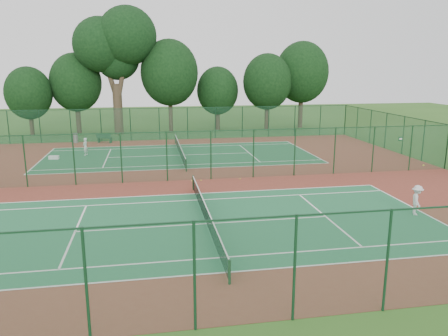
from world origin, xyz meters
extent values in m
plane|color=#2E5A1C|center=(0.00, 0.00, 0.00)|extent=(120.00, 120.00, 0.00)
cube|color=brown|center=(0.00, 0.00, 0.01)|extent=(40.00, 36.00, 0.01)
cube|color=#20673D|center=(0.00, -9.00, 0.01)|extent=(23.77, 10.97, 0.01)
cube|color=#1C5931|center=(0.00, 9.00, 0.01)|extent=(23.77, 10.97, 0.01)
cube|color=#18482F|center=(0.00, 18.00, 1.75)|extent=(40.00, 0.02, 3.50)
cube|color=#12321E|center=(0.00, 18.00, 3.46)|extent=(40.00, 0.05, 0.05)
cube|color=#184A2E|center=(0.00, -18.00, 1.75)|extent=(40.00, 0.02, 3.50)
cube|color=#153B24|center=(0.00, -18.00, 3.46)|extent=(40.00, 0.05, 0.05)
cube|color=#184930|center=(20.00, 0.00, 1.75)|extent=(0.02, 36.00, 3.50)
cube|color=#194C2D|center=(0.00, 0.00, 1.75)|extent=(40.00, 0.02, 3.50)
cube|color=#153C1F|center=(0.00, 0.00, 3.46)|extent=(40.00, 0.05, 0.05)
cylinder|color=#163D1D|center=(0.00, -15.40, 0.49)|extent=(0.10, 0.10, 0.97)
cylinder|color=#163D1D|center=(0.00, -2.60, 0.49)|extent=(0.10, 0.10, 0.97)
cube|color=black|center=(0.00, -9.00, 0.48)|extent=(0.02, 12.80, 0.85)
cube|color=white|center=(0.00, -9.00, 0.92)|extent=(0.04, 12.80, 0.06)
cylinder|color=#13361C|center=(0.00, 2.60, 0.49)|extent=(0.10, 0.10, 0.97)
cylinder|color=#13361C|center=(0.00, 15.40, 0.49)|extent=(0.10, 0.10, 0.97)
cube|color=black|center=(0.00, 9.00, 0.48)|extent=(0.02, 12.80, 0.85)
cube|color=white|center=(0.00, 9.00, 0.92)|extent=(0.04, 12.80, 0.06)
imported|color=silver|center=(11.30, -9.54, 0.84)|extent=(0.95, 1.20, 1.63)
imported|color=silver|center=(-8.38, 10.43, 0.81)|extent=(0.57, 0.67, 1.58)
cylinder|color=gray|center=(-10.32, 17.55, 0.51)|extent=(0.69, 0.69, 0.99)
cube|color=#12341D|center=(-7.92, 17.30, 0.26)|extent=(0.25, 0.44, 0.50)
cube|color=#12341D|center=(-6.69, 16.80, 0.26)|extent=(0.25, 0.44, 0.50)
cube|color=#12341D|center=(-7.30, 17.05, 0.53)|extent=(1.71, 1.06, 0.06)
cube|color=#12341D|center=(-7.39, 16.84, 0.78)|extent=(1.56, 0.68, 0.50)
cube|color=white|center=(-10.86, 9.07, 0.17)|extent=(0.86, 0.40, 0.31)
sphere|color=yellow|center=(0.11, -0.40, 0.04)|extent=(0.06, 0.06, 0.06)
sphere|color=gold|center=(3.57, -0.43, 0.05)|extent=(0.08, 0.08, 0.08)
sphere|color=gold|center=(0.78, -0.38, 0.05)|extent=(0.07, 0.07, 0.07)
cylinder|color=#3C2F21|center=(-6.18, 23.28, 2.94)|extent=(1.08, 1.08, 5.88)
cylinder|color=#3C2F21|center=(-7.06, 23.57, 7.35)|extent=(1.99, 0.59, 5.85)
cylinder|color=#3C2F21|center=(-5.30, 23.08, 7.65)|extent=(1.86, 0.55, 6.35)
sphere|color=black|center=(-7.75, 23.57, 10.29)|extent=(6.27, 6.27, 6.27)
sphere|color=black|center=(-4.71, 23.08, 11.27)|extent=(6.67, 6.67, 6.67)
sphere|color=black|center=(-5.98, 24.06, 8.82)|extent=(5.10, 5.10, 5.10)
camera|label=1|loc=(-2.71, -29.76, 7.76)|focal=35.00mm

